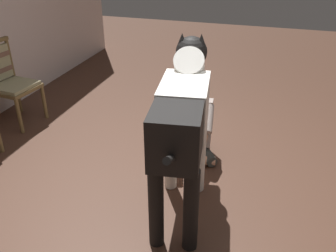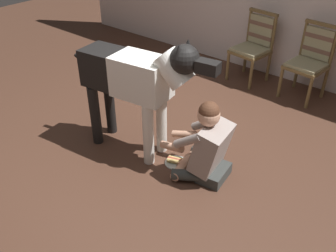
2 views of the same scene
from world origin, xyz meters
name	(u,v)px [view 1 (image 1 of 2)]	position (x,y,z in m)	size (l,w,h in m)	color
ground_plane	(191,189)	(0.00, 0.00, 0.00)	(13.22, 13.22, 0.00)	#4B2F22
dining_chair_right_of_pair	(8,79)	(0.67, 2.39, 0.54)	(0.51, 0.51, 0.98)	brown
person_sitting_on_floor	(192,125)	(0.58, 0.15, 0.34)	(0.70, 0.57, 0.83)	#383C39
large_dog	(183,115)	(-0.21, 0.04, 0.85)	(1.63, 0.47, 1.33)	white
hot_dog_on_plate	(187,169)	(0.25, 0.10, 0.03)	(0.23, 0.23, 0.06)	silver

